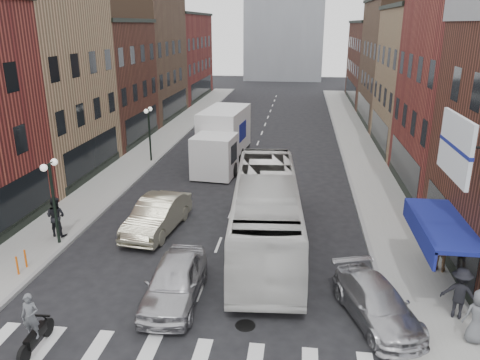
# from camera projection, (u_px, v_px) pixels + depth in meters

# --- Properties ---
(ground) EXTENTS (160.00, 160.00, 0.00)m
(ground) POSITION_uv_depth(u_px,v_px,m) (195.00, 305.00, 17.32)
(ground) COLOR black
(ground) RESTS_ON ground
(sidewalk_left) EXTENTS (3.00, 74.00, 0.15)m
(sidewalk_left) POSITION_uv_depth(u_px,v_px,m) (153.00, 148.00, 39.03)
(sidewalk_left) COLOR gray
(sidewalk_left) RESTS_ON ground
(sidewalk_right) EXTENTS (3.00, 74.00, 0.15)m
(sidewalk_right) POSITION_uv_depth(u_px,v_px,m) (361.00, 155.00, 36.94)
(sidewalk_right) COLOR gray
(sidewalk_right) RESTS_ON ground
(curb_left) EXTENTS (0.20, 74.00, 0.16)m
(curb_left) POSITION_uv_depth(u_px,v_px,m) (171.00, 149.00, 38.87)
(curb_left) COLOR gray
(curb_left) RESTS_ON ground
(curb_right) EXTENTS (0.20, 74.00, 0.16)m
(curb_right) POSITION_uv_depth(u_px,v_px,m) (342.00, 155.00, 37.15)
(curb_right) COLOR gray
(curb_right) RESTS_ON ground
(crosswalk_stripes) EXTENTS (12.00, 2.20, 0.01)m
(crosswalk_stripes) POSITION_uv_depth(u_px,v_px,m) (174.00, 360.00, 14.50)
(crosswalk_stripes) COLOR silver
(crosswalk_stripes) RESTS_ON ground
(bldg_left_mid_a) EXTENTS (10.30, 10.20, 12.30)m
(bldg_left_mid_a) POSITION_uv_depth(u_px,v_px,m) (14.00, 84.00, 30.37)
(bldg_left_mid_a) COLOR #A17C59
(bldg_left_mid_a) RESTS_ON ground
(bldg_left_mid_b) EXTENTS (10.30, 10.20, 10.30)m
(bldg_left_mid_b) POSITION_uv_depth(u_px,v_px,m) (84.00, 82.00, 40.09)
(bldg_left_mid_b) COLOR #472219
(bldg_left_mid_b) RESTS_ON ground
(bldg_left_far_a) EXTENTS (10.30, 12.20, 13.30)m
(bldg_left_far_a) POSITION_uv_depth(u_px,v_px,m) (128.00, 56.00, 49.96)
(bldg_left_far_a) COLOR brown
(bldg_left_far_a) RESTS_ON ground
(bldg_left_far_b) EXTENTS (10.30, 16.20, 11.30)m
(bldg_left_far_b) POSITION_uv_depth(u_px,v_px,m) (165.00, 57.00, 63.44)
(bldg_left_far_b) COLOR maroon
(bldg_left_far_b) RESTS_ON ground
(bldg_right_mid_b) EXTENTS (10.30, 10.20, 11.30)m
(bldg_right_mid_b) POSITION_uv_depth(u_px,v_px,m) (450.00, 81.00, 36.25)
(bldg_right_mid_b) COLOR #A17C59
(bldg_right_mid_b) RESTS_ON ground
(bldg_right_far_a) EXTENTS (10.30, 12.20, 12.30)m
(bldg_right_far_a) POSITION_uv_depth(u_px,v_px,m) (418.00, 63.00, 46.43)
(bldg_right_far_a) COLOR brown
(bldg_right_far_a) RESTS_ON ground
(bldg_right_far_b) EXTENTS (10.30, 16.20, 10.30)m
(bldg_right_far_b) POSITION_uv_depth(u_px,v_px,m) (392.00, 63.00, 59.92)
(bldg_right_far_b) COLOR #472219
(bldg_right_far_b) RESTS_ON ground
(awning_blue) EXTENTS (1.80, 5.00, 0.78)m
(awning_blue) POSITION_uv_depth(u_px,v_px,m) (437.00, 225.00, 17.74)
(awning_blue) COLOR navy
(awning_blue) RESTS_ON ground
(billboard_sign) EXTENTS (1.52, 3.00, 3.70)m
(billboard_sign) POSITION_uv_depth(u_px,v_px,m) (458.00, 149.00, 14.79)
(billboard_sign) COLOR black
(billboard_sign) RESTS_ON ground
(streetlamp_near) EXTENTS (0.32, 1.22, 4.11)m
(streetlamp_near) POSITION_uv_depth(u_px,v_px,m) (52.00, 187.00, 21.07)
(streetlamp_near) COLOR black
(streetlamp_near) RESTS_ON ground
(streetlamp_far) EXTENTS (0.32, 1.22, 4.11)m
(streetlamp_far) POSITION_uv_depth(u_px,v_px,m) (149.00, 124.00, 34.23)
(streetlamp_far) COLOR black
(streetlamp_far) RESTS_ON ground
(bike_rack) EXTENTS (0.08, 0.68, 0.80)m
(bike_rack) POSITION_uv_depth(u_px,v_px,m) (21.00, 262.00, 19.30)
(bike_rack) COLOR #D8590C
(bike_rack) RESTS_ON sidewalk_left
(box_truck) EXTENTS (3.32, 9.25, 3.93)m
(box_truck) POSITION_uv_depth(u_px,v_px,m) (222.00, 139.00, 33.99)
(box_truck) COLOR silver
(box_truck) RESTS_ON ground
(motorcycle_rider) EXTENTS (0.58, 2.00, 2.04)m
(motorcycle_rider) POSITION_uv_depth(u_px,v_px,m) (32.00, 324.00, 14.63)
(motorcycle_rider) COLOR black
(motorcycle_rider) RESTS_ON ground
(transit_bus) EXTENTS (3.77, 12.36, 3.39)m
(transit_bus) POSITION_uv_depth(u_px,v_px,m) (266.00, 211.00, 21.53)
(transit_bus) COLOR silver
(transit_bus) RESTS_ON ground
(sedan_left_near) EXTENTS (2.05, 4.83, 1.63)m
(sedan_left_near) POSITION_uv_depth(u_px,v_px,m) (175.00, 281.00, 17.37)
(sedan_left_near) COLOR #BCBBC0
(sedan_left_near) RESTS_ON ground
(sedan_left_far) EXTENTS (2.40, 5.35, 1.70)m
(sedan_left_far) POSITION_uv_depth(u_px,v_px,m) (157.00, 215.00, 23.25)
(sedan_left_far) COLOR beige
(sedan_left_far) RESTS_ON ground
(curb_car) EXTENTS (3.24, 4.97, 1.34)m
(curb_car) POSITION_uv_depth(u_px,v_px,m) (377.00, 303.00, 16.25)
(curb_car) COLOR #B1B2B6
(curb_car) RESTS_ON ground
(ped_left_solo) EXTENTS (1.00, 0.64, 1.96)m
(ped_left_solo) POSITION_uv_depth(u_px,v_px,m) (56.00, 217.00, 22.38)
(ped_left_solo) COLOR black
(ped_left_solo) RESTS_ON sidewalk_left
(ped_right_a) EXTENTS (1.35, 1.00, 1.88)m
(ped_right_a) POSITION_uv_depth(u_px,v_px,m) (460.00, 293.00, 16.09)
(ped_right_a) COLOR black
(ped_right_a) RESTS_ON sidewalk_right
(ped_right_b) EXTENTS (1.22, 0.98, 1.86)m
(ped_right_b) POSITION_uv_depth(u_px,v_px,m) (443.00, 250.00, 19.14)
(ped_right_b) COLOR #8D6747
(ped_right_b) RESTS_ON sidewalk_right
(ped_right_c) EXTENTS (0.92, 0.61, 1.84)m
(ped_right_c) POSITION_uv_depth(u_px,v_px,m) (478.00, 316.00, 14.84)
(ped_right_c) COLOR #5A5D62
(ped_right_c) RESTS_ON sidewalk_right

